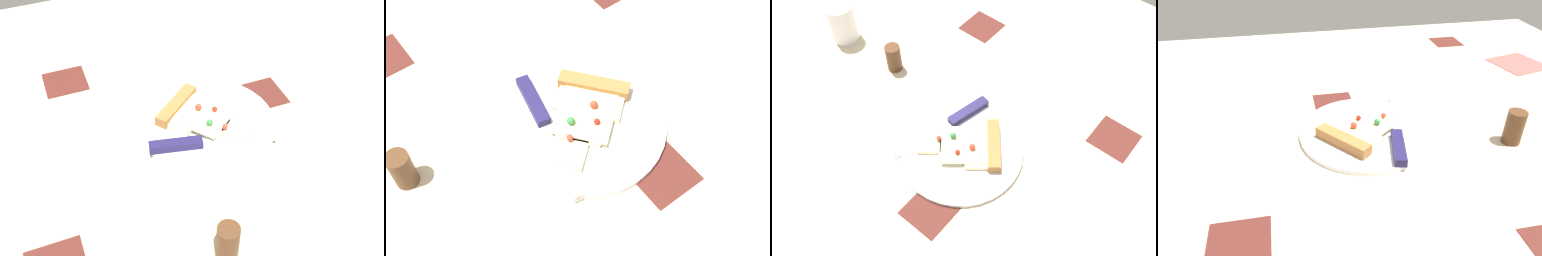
# 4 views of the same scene
# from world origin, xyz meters

# --- Properties ---
(ground_plane) EXTENTS (1.37, 1.37, 0.03)m
(ground_plane) POSITION_xyz_m (0.00, -0.00, -0.01)
(ground_plane) COLOR #C6B293
(ground_plane) RESTS_ON ground
(plate) EXTENTS (0.27, 0.27, 0.01)m
(plate) POSITION_xyz_m (0.01, 0.09, 0.01)
(plate) COLOR silver
(plate) RESTS_ON ground_plane
(pizza_slice) EXTENTS (0.17, 0.18, 0.03)m
(pizza_slice) POSITION_xyz_m (-0.00, 0.11, 0.02)
(pizza_slice) COLOR beige
(pizza_slice) RESTS_ON plate
(knife) EXTENTS (0.24, 0.07, 0.02)m
(knife) POSITION_xyz_m (-0.02, 0.03, 0.02)
(knife) COLOR silver
(knife) RESTS_ON plate
(pepper_shaker) EXTENTS (0.04, 0.04, 0.07)m
(pepper_shaker) POSITION_xyz_m (-0.07, -0.19, 0.03)
(pepper_shaker) COLOR #4C2D19
(pepper_shaker) RESTS_ON ground_plane
(napkin) EXTENTS (0.16, 0.16, 0.00)m
(napkin) POSITION_xyz_m (0.28, -0.43, 0.00)
(napkin) COLOR #E54C47
(napkin) RESTS_ON ground_plane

